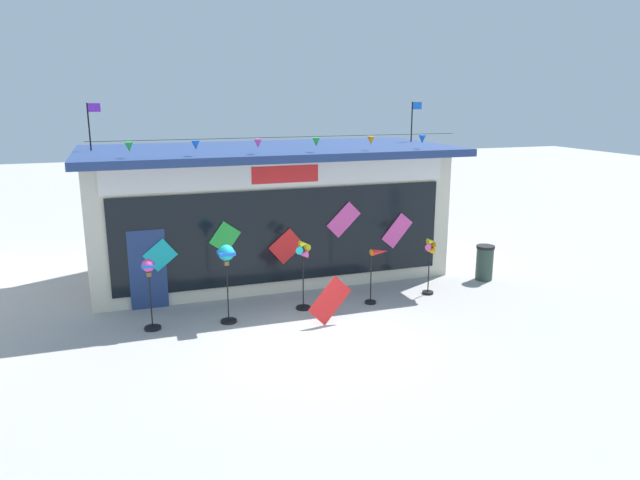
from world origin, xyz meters
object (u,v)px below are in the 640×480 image
object	(u,v)px
wind_spinner_left	(226,262)
display_kite_on_ground	(330,301)
wind_spinner_center_right	(377,265)
trash_bin	(485,262)
wind_spinner_right	(430,255)
wind_spinner_center_left	(303,262)
wind_spinner_far_left	(149,280)
kite_shop_building	(267,210)

from	to	relation	value
wind_spinner_left	display_kite_on_ground	bearing A→B (deg)	-20.71
wind_spinner_left	wind_spinner_center_right	bearing A→B (deg)	1.64
wind_spinner_left	trash_bin	xyz separation A→B (m)	(7.57, 0.88, -0.97)
wind_spinner_left	wind_spinner_right	world-z (taller)	wind_spinner_left
wind_spinner_center_left	trash_bin	size ratio (longest dim) A/B	1.75
wind_spinner_center_right	display_kite_on_ground	world-z (taller)	wind_spinner_center_right
wind_spinner_center_left	wind_spinner_center_right	bearing A→B (deg)	-4.41
wind_spinner_right	trash_bin	world-z (taller)	wind_spinner_right
wind_spinner_far_left	wind_spinner_center_left	world-z (taller)	wind_spinner_center_left
wind_spinner_center_left	wind_spinner_center_right	world-z (taller)	wind_spinner_center_left
kite_shop_building	wind_spinner_center_right	bearing A→B (deg)	-60.58
wind_spinner_center_left	wind_spinner_right	world-z (taller)	wind_spinner_center_left
wind_spinner_far_left	display_kite_on_ground	bearing A→B (deg)	-14.09
wind_spinner_right	trash_bin	distance (m)	2.30
trash_bin	wind_spinner_center_left	bearing A→B (deg)	-173.68
wind_spinner_left	wind_spinner_center_left	distance (m)	1.96
trash_bin	wind_spinner_right	bearing A→B (deg)	-164.04
wind_spinner_left	wind_spinner_center_right	size ratio (longest dim) A/B	1.31
wind_spinner_center_left	trash_bin	xyz separation A→B (m)	(5.65, 0.63, -0.70)
kite_shop_building	wind_spinner_left	bearing A→B (deg)	-117.42
trash_bin	display_kite_on_ground	xyz separation A→B (m)	(-5.36, -1.72, 0.05)
wind_spinner_far_left	wind_spinner_center_left	size ratio (longest dim) A/B	0.94
wind_spinner_right	display_kite_on_ground	world-z (taller)	wind_spinner_right
wind_spinner_left	wind_spinner_far_left	bearing A→B (deg)	175.04
wind_spinner_left	trash_bin	bearing A→B (deg)	6.64
wind_spinner_far_left	wind_spinner_center_left	distance (m)	3.64
kite_shop_building	wind_spinner_right	distance (m)	4.95
kite_shop_building	display_kite_on_ground	xyz separation A→B (m)	(0.36, -4.42, -1.35)
kite_shop_building	wind_spinner_left	distance (m)	4.06
wind_spinner_far_left	wind_spinner_right	world-z (taller)	wind_spinner_far_left
trash_bin	wind_spinner_left	bearing A→B (deg)	-173.36
wind_spinner_right	trash_bin	size ratio (longest dim) A/B	1.52
wind_spinner_center_right	display_kite_on_ground	size ratio (longest dim) A/B	1.39
kite_shop_building	trash_bin	bearing A→B (deg)	-25.33
wind_spinner_center_right	kite_shop_building	bearing A→B (deg)	119.42
trash_bin	display_kite_on_ground	distance (m)	5.63
kite_shop_building	wind_spinner_right	bearing A→B (deg)	-42.90
wind_spinner_center_left	wind_spinner_right	bearing A→B (deg)	0.21
wind_spinner_far_left	wind_spinner_left	world-z (taller)	wind_spinner_left
display_kite_on_ground	kite_shop_building	bearing A→B (deg)	94.60
wind_spinner_right	display_kite_on_ground	distance (m)	3.44
wind_spinner_left	wind_spinner_center_right	distance (m)	3.85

